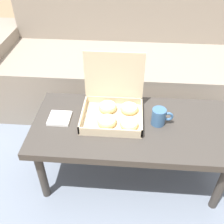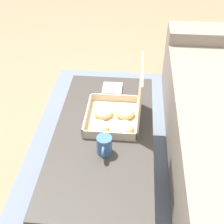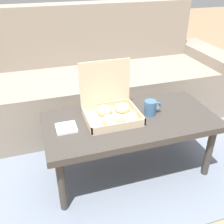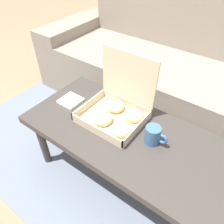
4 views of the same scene
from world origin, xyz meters
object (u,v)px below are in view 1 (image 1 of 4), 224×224
Objects in this scene: couch at (133,64)px; coffee_mug at (159,117)px; coffee_table at (132,131)px; pastry_box at (115,107)px.

coffee_mug is (0.14, -0.80, 0.14)m from couch.
pastry_box is at bearing 144.43° from coffee_table.
coffee_table is at bearing -35.57° from pastry_box.
coffee_mug is (0.23, -0.05, -0.01)m from pastry_box.
couch reaches higher than coffee_table.
couch is 0.83m from coffee_mug.
couch is 7.33× the size of pastry_box.
couch reaches higher than coffee_mug.
coffee_table is (0.00, -0.82, 0.05)m from couch.
pastry_box reaches higher than coffee_table.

